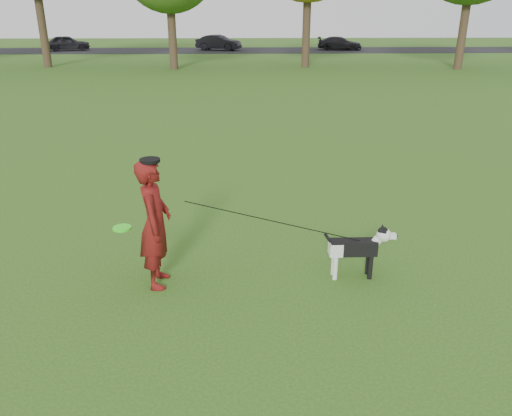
{
  "coord_description": "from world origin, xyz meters",
  "views": [
    {
      "loc": [
        -0.07,
        -5.5,
        3.36
      ],
      "look_at": [
        0.12,
        0.53,
        0.95
      ],
      "focal_mm": 35.0,
      "sensor_mm": 36.0,
      "label": 1
    }
  ],
  "objects_px": {
    "car_left": "(67,43)",
    "dog": "(359,246)",
    "man": "(155,224)",
    "car_mid": "(219,43)",
    "car_right": "(340,43)"
  },
  "relations": [
    {
      "from": "car_left",
      "to": "dog",
      "type": "bearing_deg",
      "value": -177.08
    },
    {
      "from": "man",
      "to": "car_left",
      "type": "distance_m",
      "value": 42.01
    },
    {
      "from": "car_mid",
      "to": "car_left",
      "type": "bearing_deg",
      "value": 109.19
    },
    {
      "from": "man",
      "to": "dog",
      "type": "xyz_separation_m",
      "value": [
        2.64,
        0.09,
        -0.39
      ]
    },
    {
      "from": "car_right",
      "to": "dog",
      "type": "bearing_deg",
      "value": -179.1
    },
    {
      "from": "man",
      "to": "car_mid",
      "type": "distance_m",
      "value": 39.72
    },
    {
      "from": "man",
      "to": "car_right",
      "type": "relative_size",
      "value": 0.44
    },
    {
      "from": "dog",
      "to": "car_left",
      "type": "bearing_deg",
      "value": 112.43
    },
    {
      "from": "dog",
      "to": "car_right",
      "type": "relative_size",
      "value": 0.26
    },
    {
      "from": "man",
      "to": "car_right",
      "type": "height_order",
      "value": "man"
    },
    {
      "from": "car_left",
      "to": "car_mid",
      "type": "height_order",
      "value": "car_mid"
    },
    {
      "from": "car_left",
      "to": "car_mid",
      "type": "distance_m",
      "value": 13.0
    },
    {
      "from": "dog",
      "to": "car_mid",
      "type": "distance_m",
      "value": 39.76
    },
    {
      "from": "man",
      "to": "car_left",
      "type": "height_order",
      "value": "man"
    },
    {
      "from": "man",
      "to": "dog",
      "type": "height_order",
      "value": "man"
    }
  ]
}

